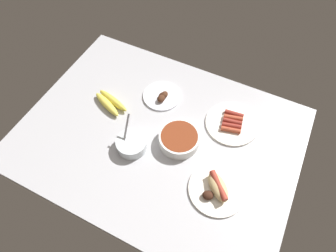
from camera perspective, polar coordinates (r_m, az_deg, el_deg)
The scene contains 7 objects.
ground_plane at distance 128.94cm, azimuth -1.89°, elevation -2.10°, with size 120.00×90.00×3.00cm, color #B2B2B7.
banana_bunch at distance 138.38cm, azimuth -11.37°, elevation 4.58°, with size 19.31×12.23×3.68cm.
bowl_chili at distance 123.24cm, azimuth 2.22°, elevation -2.54°, with size 17.44×17.44×5.31cm.
bowl_coleslaw at distance 122.97cm, azimuth -7.19°, elevation -3.45°, with size 13.07×13.07×15.21cm.
plate_hotdog_assembled at distance 116.14cm, azimuth 9.66°, elevation -11.99°, with size 22.68×22.68×5.61cm.
plate_sausages at distance 133.09cm, azimuth 12.48°, elevation 0.57°, with size 23.72×23.72×3.06cm.
plate_grilled_meat at distance 139.24cm, azimuth -1.18°, elevation 5.93°, with size 18.09×18.09×3.99cm.
Camera 1 is at (-33.60, 58.13, 108.58)cm, focal length 30.95 mm.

